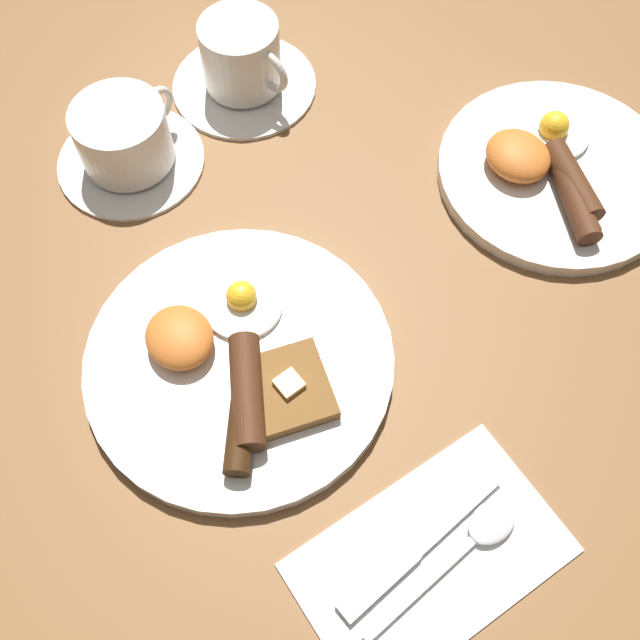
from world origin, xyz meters
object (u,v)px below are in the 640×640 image
breakfast_plate_far (552,169)px  knife (412,551)px  breakfast_plate_near (238,362)px  teacup_near (125,141)px  spoon (476,537)px  teacup_far (242,63)px

breakfast_plate_far → knife: 0.40m
breakfast_plate_near → breakfast_plate_far: bearing=90.8°
teacup_near → knife: teacup_near is taller
breakfast_plate_far → spoon: bearing=-51.2°
breakfast_plate_near → spoon: (0.23, 0.08, -0.00)m
knife → spoon: 0.05m
teacup_near → teacup_far: (-0.02, 0.15, 0.00)m
breakfast_plate_near → knife: bearing=7.8°
teacup_near → knife: (0.47, -0.00, -0.02)m
knife → breakfast_plate_far: bearing=26.2°
knife → teacup_far: bearing=66.8°
breakfast_plate_near → knife: 0.21m
teacup_far → breakfast_plate_far: bearing=34.3°
knife → spoon: size_ratio=1.05×
teacup_near → teacup_far: size_ratio=0.96×
breakfast_plate_near → teacup_near: (-0.26, 0.03, 0.02)m
breakfast_plate_far → spoon: (0.23, -0.29, -0.00)m
breakfast_plate_near → knife: (0.21, 0.03, -0.00)m
teacup_near → breakfast_plate_near: bearing=-6.4°
breakfast_plate_far → teacup_near: (-0.25, -0.34, 0.02)m
breakfast_plate_near → knife: breakfast_plate_near is taller
breakfast_plate_near → teacup_far: teacup_far is taller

